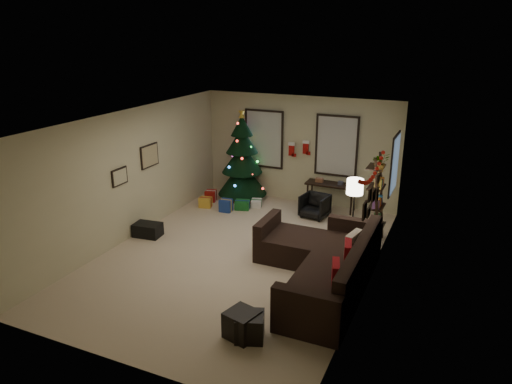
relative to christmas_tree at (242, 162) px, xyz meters
The scene contains 29 objects.
floor 3.57m from the christmas_tree, 65.62° to the right, with size 7.00×7.00×0.00m, color beige.
ceiling 3.83m from the christmas_tree, 65.62° to the right, with size 7.00×7.00×0.00m, color white.
wall_back 1.51m from the christmas_tree, 14.96° to the left, with size 5.00×5.00×0.00m, color beige.
wall_front 6.78m from the christmas_tree, 77.94° to the right, with size 5.00×5.00×0.00m, color beige.
wall_left 3.33m from the christmas_tree, 109.16° to the right, with size 7.00×7.00×0.00m, color beige.
wall_right 5.02m from the christmas_tree, 38.57° to the right, with size 7.00×7.00×0.00m, color beige.
window_back_left 0.81m from the christmas_tree, 36.82° to the left, with size 1.05×0.06×1.50m.
window_back_right 2.46m from the christmas_tree, ahead, with size 1.05×0.06×1.50m.
window_right_wall 3.96m from the christmas_tree, ahead, with size 0.06×0.90×1.30m.
christmas_tree is the anchor object (origin of this frame).
presents 1.17m from the christmas_tree, 92.59° to the right, with size 1.50×0.88×0.30m.
sofa 4.74m from the christmas_tree, 46.78° to the right, with size 2.18×3.14×0.94m.
pillow_red_a 5.59m from the christmas_tree, 49.52° to the right, with size 0.11×0.41×0.41m, color maroon.
pillow_red_b 5.03m from the christmas_tree, 43.79° to the right, with size 0.11×0.42×0.42m, color maroon.
pillow_cream 4.75m from the christmas_tree, 40.13° to the right, with size 0.13×0.46×0.46m, color beige.
ottoman_near 6.07m from the christmas_tree, 64.50° to the right, with size 0.42×0.42×0.40m, color black.
ottoman_far 6.12m from the christmas_tree, 63.46° to the right, with size 0.41×0.41×0.38m, color black.
desk 2.39m from the christmas_tree, ahead, with size 1.24×0.44×0.67m.
desk_chair 2.33m from the christmas_tree, 14.40° to the right, with size 0.54×0.51×0.56m, color black.
bookshelf 3.96m from the christmas_tree, 20.13° to the right, with size 0.30×0.55×1.87m.
potted_plant 4.09m from the christmas_tree, 21.94° to the right, with size 0.44×0.38×0.49m, color #4C4C4C.
floor_lamp 3.93m from the christmas_tree, 30.89° to the right, with size 0.32×0.32×1.51m.
art_map 2.74m from the christmas_tree, 113.55° to the right, with size 0.04×0.60×0.50m.
art_abstract 3.65m from the christmas_tree, 107.08° to the right, with size 0.04×0.45×0.35m.
gallery 5.07m from the christmas_tree, 39.37° to the right, with size 0.03×1.25×0.54m.
garland 5.09m from the christmas_tree, 39.15° to the right, with size 0.08×1.90×0.30m, color #A5140C, non-canonical shape.
stocking_left 1.35m from the christmas_tree, ahead, with size 0.20×0.05×0.36m.
stocking_right 1.70m from the christmas_tree, 11.49° to the left, with size 0.20×0.05×0.36m.
storage_bin 3.27m from the christmas_tree, 104.39° to the right, with size 0.57×0.38×0.28m, color black.
Camera 1 is at (3.76, -7.60, 4.21)m, focal length 33.55 mm.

